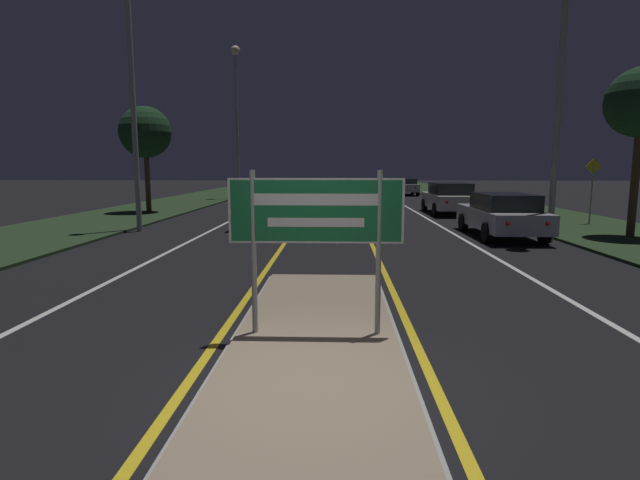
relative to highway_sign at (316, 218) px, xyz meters
The scene contains 22 objects.
ground_plane 2.21m from the highway_sign, 90.00° to the right, with size 160.00×160.00×0.00m, color black.
median_island 1.55m from the highway_sign, 90.00° to the left, with size 2.18×7.17×0.10m.
verge_left 20.82m from the highway_sign, 117.22° to the left, with size 5.00×100.00×0.08m.
verge_right 20.82m from the highway_sign, 62.78° to the left, with size 5.00×100.00×0.08m.
centre_line_yellow_left 23.55m from the highway_sign, 93.13° to the left, with size 0.12×70.00×0.01m.
centre_line_yellow_right 23.55m from the highway_sign, 86.87° to the left, with size 0.12×70.00×0.01m.
lane_line_white_left 23.89m from the highway_sign, 100.15° to the left, with size 0.12×70.00×0.01m.
lane_line_white_right 23.89m from the highway_sign, 79.85° to the left, with size 0.12×70.00×0.01m.
edge_line_white_left 24.60m from the highway_sign, 107.06° to the left, with size 0.10×70.00×0.01m.
edge_line_white_right 24.60m from the highway_sign, 72.94° to the left, with size 0.10×70.00×0.01m.
highway_sign is the anchor object (origin of this frame).
streetlight_left_near 13.41m from the highway_sign, 121.47° to the left, with size 0.48×0.48×9.47m.
streetlight_left_far 29.85m from the highway_sign, 103.09° to the left, with size 0.64×0.64×10.32m.
streetlight_right_near 12.17m from the highway_sign, 52.93° to the left, with size 0.62×0.62×9.75m.
car_receding_0 11.37m from the highway_sign, 60.74° to the left, with size 1.89×4.64×1.40m.
car_receding_1 18.68m from the highway_sign, 72.54° to the left, with size 1.99×4.72×1.49m.
car_receding_2 25.57m from the highway_sign, 84.73° to the left, with size 1.89×4.14×1.43m.
car_receding_3 34.59m from the highway_sign, 80.58° to the left, with size 1.93×4.41×1.32m.
car_approaching_0 13.27m from the highway_sign, 101.00° to the left, with size 1.99×4.57×1.44m.
car_approaching_1 23.82m from the highway_sign, 96.68° to the left, with size 1.85×4.37×1.48m.
warning_sign 16.51m from the highway_sign, 52.91° to the left, with size 0.60×0.06×2.47m.
roadside_palm_left 19.85m from the highway_sign, 116.72° to the left, with size 2.43×2.43×5.01m.
Camera 1 is at (0.27, -4.69, 2.23)m, focal length 28.00 mm.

